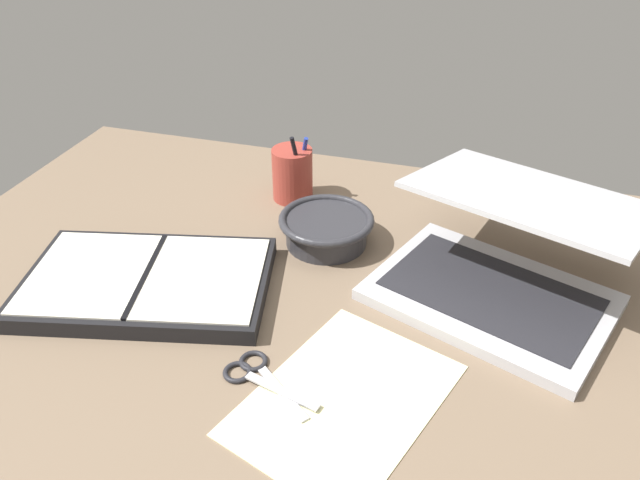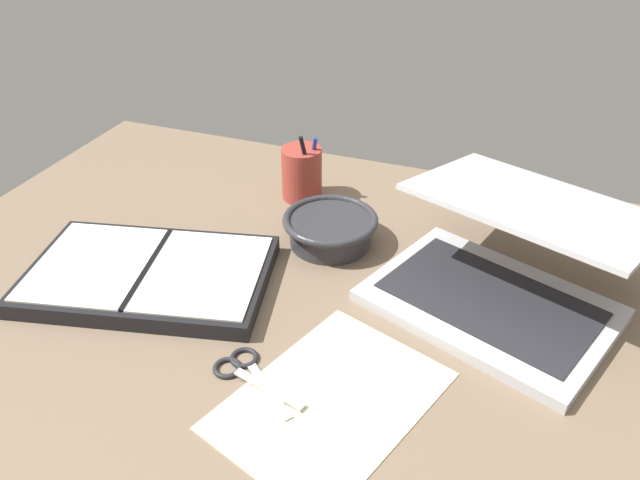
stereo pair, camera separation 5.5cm
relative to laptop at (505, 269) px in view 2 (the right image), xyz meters
The scene contains 7 objects.
desk_top 28.45cm from the laptop, 155.39° to the right, with size 140.00×100.00×2.00cm, color #75604C.
laptop is the anchor object (origin of this frame).
bowl 30.05cm from the laptop, 169.89° to the left, with size 16.37×16.37×5.32cm.
pen_cup 44.15cm from the laptop, 155.07° to the left, with size 7.69×7.69×13.87cm.
planner 54.72cm from the laptop, 163.72° to the right, with size 41.52×31.17×3.14cm.
scissors 41.00cm from the laptop, 137.13° to the right, with size 13.83×10.01×0.80cm.
paper_sheet_front 33.65cm from the laptop, 121.37° to the right, with size 20.41×28.49×0.16cm, color #F4EFB2.
Camera 2 is at (25.58, -68.05, 62.05)cm, focal length 35.00 mm.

